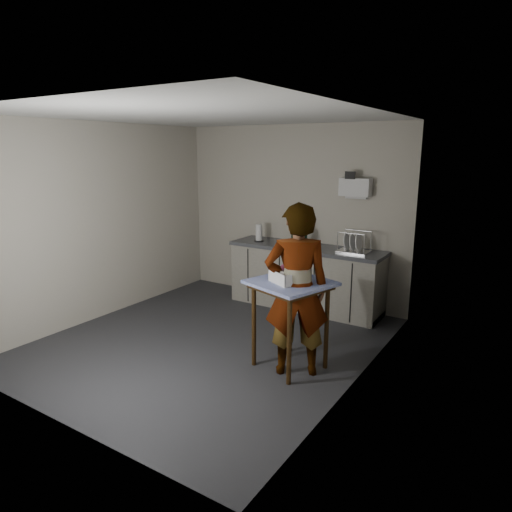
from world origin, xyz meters
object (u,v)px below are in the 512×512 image
Objects in this scene: soda_can at (301,242)px; paper_towel at (259,233)px; side_table at (291,293)px; standing_man at (297,290)px; kitchen_counter at (305,279)px; bakery_box at (291,273)px; dish_rack at (353,247)px; dark_bottle at (294,236)px; soap_bottle at (304,235)px.

paper_towel is at bearing -175.05° from soda_can.
side_table is 0.53× the size of standing_man.
kitchen_counter is at bearing -97.55° from standing_man.
soda_can is at bearing 141.83° from bakery_box.
bakery_box reaches higher than soda_can.
kitchen_counter is 1.93m from side_table.
kitchen_counter is at bearing 139.54° from bakery_box.
dish_rack is at bearing 1.94° from paper_towel.
bakery_box reaches higher than dark_bottle.
side_table is at bearing -66.02° from soda_can.
dish_rack is (-0.00, 1.75, 0.16)m from side_table.
side_table is 2.00m from dark_bottle.
standing_man is 15.82× the size of soda_can.
standing_man is 2.37m from paper_towel.
side_table is at bearing -89.91° from dish_rack.
soap_bottle reaches higher than dish_rack.
kitchen_counter is 0.64m from dark_bottle.
bakery_box is (0.79, -1.78, 0.07)m from soda_can.
paper_towel is at bearing -176.46° from soap_bottle.
soda_can is 0.14m from dark_bottle.
standing_man reaches higher than paper_towel.
soda_can is (-0.78, 1.76, 0.15)m from side_table.
kitchen_counter is at bearing -3.78° from dark_bottle.
side_table is 3.68× the size of paper_towel.
dish_rack reaches higher than side_table.
side_table is 3.92× the size of dark_bottle.
soap_bottle is at bearing -18.56° from soda_can.
dark_bottle reaches higher than side_table.
soap_bottle is 1.29× the size of dark_bottle.
dish_rack reaches higher than dark_bottle.
standing_man is 7.35× the size of dark_bottle.
paper_towel is at bearing -79.93° from standing_man.
standing_man is at bearing -65.04° from soap_bottle.
bakery_box is (0.01, -1.77, 0.06)m from dish_rack.
bakery_box is (1.47, -1.72, 0.00)m from paper_towel.
dark_bottle is at bearing 176.22° from kitchen_counter.
soda_can is (-0.04, 0.01, -0.10)m from soap_bottle.
paper_towel is (-0.72, -0.04, -0.03)m from soap_bottle.
kitchen_counter is 7.25× the size of soap_bottle.
soda_can is at bearing -4.11° from dark_bottle.
side_table is 0.22m from bakery_box.
paper_towel is (-0.55, -0.07, 0.00)m from dark_bottle.
soap_bottle is at bearing -7.84° from dark_bottle.
soda_can is at bearing -95.41° from standing_man.
dish_rack is (-0.11, 1.83, 0.10)m from standing_man.
side_table is (0.70, -1.76, 0.39)m from kitchen_counter.
soap_bottle is 0.17m from dark_bottle.
bakery_box reaches higher than soap_bottle.
kitchen_counter is 0.55m from soda_can.
side_table reaches higher than kitchen_counter.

